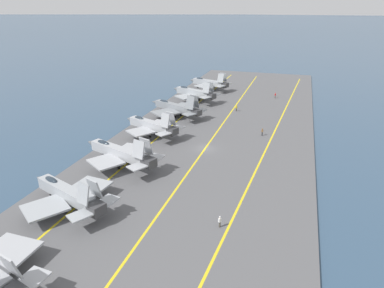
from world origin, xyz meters
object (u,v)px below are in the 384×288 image
object	(u,v)px
parked_jet_fifth	(176,107)
crew_yellow_vest	(236,108)
crew_red_vest	(275,95)
parked_jet_second	(67,193)
parked_jet_fourth	(151,125)
parked_jet_seventh	(209,83)
crew_brown_vest	(262,132)
parked_jet_third	(120,152)
crew_white_vest	(220,221)
parked_jet_sixth	(194,92)

from	to	relation	value
parked_jet_fifth	crew_yellow_vest	xyz separation A→B (m)	(9.07, -14.36, -1.38)
crew_red_vest	crew_yellow_vest	xyz separation A→B (m)	(-17.87, 8.97, 0.08)
parked_jet_second	parked_jet_fourth	bearing A→B (deg)	0.85
parked_jet_fourth	parked_jet_fifth	distance (m)	15.16
parked_jet_second	parked_jet_fourth	size ratio (longest dim) A/B	1.04
parked_jet_fourth	crew_yellow_vest	distance (m)	28.37
parked_jet_seventh	crew_brown_vest	xyz separation A→B (m)	(-39.12, -22.71, -1.57)
parked_jet_seventh	parked_jet_third	bearing A→B (deg)	179.89
crew_white_vest	crew_red_vest	bearing A→B (deg)	-1.04
parked_jet_second	parked_jet_sixth	xyz separation A→B (m)	(61.34, -0.01, 0.42)
crew_red_vest	crew_yellow_vest	world-z (taller)	crew_yellow_vest
parked_jet_fourth	crew_white_vest	distance (m)	36.45
parked_jet_fifth	crew_white_vest	world-z (taller)	parked_jet_fifth
parked_jet_fourth	crew_white_vest	world-z (taller)	parked_jet_fourth
crew_white_vest	crew_yellow_vest	bearing A→B (deg)	8.26
parked_jet_sixth	crew_red_vest	distance (m)	25.88
crew_yellow_vest	crew_white_vest	distance (m)	53.52
parked_jet_second	parked_jet_third	xyz separation A→B (m)	(14.60, -0.41, 0.33)
crew_red_vest	crew_white_vest	world-z (taller)	crew_white_vest
parked_jet_fourth	parked_jet_seventh	world-z (taller)	parked_jet_fourth
crew_red_vest	parked_jet_second	bearing A→B (deg)	162.29
crew_red_vest	parked_jet_sixth	bearing A→B (deg)	116.00
parked_jet_third	parked_jet_seventh	size ratio (longest dim) A/B	1.11
parked_jet_fourth	parked_jet_sixth	xyz separation A→B (m)	(30.78, -0.46, 0.24)
parked_jet_third	crew_red_vest	size ratio (longest dim) A/B	10.33
parked_jet_fourth	parked_jet_fifth	world-z (taller)	parked_jet_fifth
crew_yellow_vest	crew_white_vest	xyz separation A→B (m)	(-52.96, -7.69, -0.06)
parked_jet_seventh	crew_red_vest	distance (m)	23.14
parked_jet_second	crew_white_vest	distance (m)	22.04
parked_jet_third	crew_yellow_vest	xyz separation A→B (m)	(40.19, -13.82, -1.61)
parked_jet_fourth	parked_jet_fifth	xyz separation A→B (m)	(15.16, -0.34, -0.07)
parked_jet_third	crew_white_vest	bearing A→B (deg)	-120.69
parked_jet_fifth	parked_jet_seventh	xyz separation A→B (m)	(31.28, -0.65, 0.14)
parked_jet_third	parked_jet_fourth	size ratio (longest dim) A/B	1.13
parked_jet_second	crew_brown_vest	world-z (taller)	parked_jet_second
crew_red_vest	crew_yellow_vest	bearing A→B (deg)	153.34
crew_brown_vest	crew_white_vest	xyz separation A→B (m)	(-36.05, 1.32, -0.01)
parked_jet_third	parked_jet_fifth	bearing A→B (deg)	0.98
parked_jet_third	parked_jet_seventh	bearing A→B (deg)	-0.11
parked_jet_fifth	crew_brown_vest	xyz separation A→B (m)	(-7.84, -23.36, -1.43)
parked_jet_second	crew_white_vest	size ratio (longest dim) A/B	9.32
parked_jet_sixth	parked_jet_third	bearing A→B (deg)	-179.50
crew_yellow_vest	crew_red_vest	bearing A→B (deg)	-26.66
crew_white_vest	parked_jet_second	bearing A→B (deg)	94.78
crew_yellow_vest	crew_brown_vest	distance (m)	19.16
parked_jet_third	parked_jet_fifth	world-z (taller)	parked_jet_third
crew_yellow_vest	crew_white_vest	size ratio (longest dim) A/B	1.06
parked_jet_third	parked_jet_fourth	distance (m)	15.99
parked_jet_fifth	parked_jet_sixth	xyz separation A→B (m)	(15.62, -0.13, 0.31)
parked_jet_fifth	parked_jet_third	bearing A→B (deg)	-179.02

